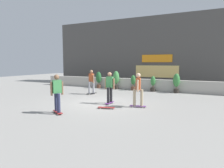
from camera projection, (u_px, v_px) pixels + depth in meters
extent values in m
plane|color=gray|center=(100.00, 103.00, 10.83)|extent=(48.00, 48.00, 0.00)
cube|color=#B2ADA3|center=(136.00, 84.00, 16.15)|extent=(18.00, 0.40, 0.90)
cube|color=#4C4947|center=(150.00, 52.00, 19.42)|extent=(20.00, 2.00, 6.50)
cube|color=orange|center=(157.00, 58.00, 18.15)|extent=(2.80, 0.08, 0.70)
cube|color=#F2CC72|center=(156.00, 71.00, 18.28)|extent=(4.00, 0.06, 1.10)
cylinder|color=brown|center=(99.00, 86.00, 17.20)|extent=(0.36, 0.36, 0.30)
cylinder|color=brown|center=(99.00, 84.00, 17.18)|extent=(0.06, 0.06, 0.15)
ellipsoid|color=#235B2D|center=(99.00, 77.00, 17.12)|extent=(0.48, 0.48, 0.97)
cylinder|color=#2D2823|center=(116.00, 87.00, 16.47)|extent=(0.36, 0.36, 0.30)
cylinder|color=brown|center=(116.00, 85.00, 16.45)|extent=(0.06, 0.06, 0.15)
ellipsoid|color=#428C47|center=(116.00, 77.00, 16.38)|extent=(0.52, 0.52, 1.07)
cylinder|color=brown|center=(133.00, 88.00, 15.81)|extent=(0.36, 0.36, 0.30)
cylinder|color=brown|center=(133.00, 86.00, 15.79)|extent=(0.06, 0.06, 0.15)
ellipsoid|color=#2D6B33|center=(133.00, 80.00, 15.74)|extent=(0.37, 0.37, 0.77)
cylinder|color=#2D2823|center=(153.00, 90.00, 15.12)|extent=(0.36, 0.36, 0.30)
cylinder|color=brown|center=(153.00, 87.00, 15.09)|extent=(0.06, 0.06, 0.15)
ellipsoid|color=#387F3D|center=(153.00, 81.00, 15.05)|extent=(0.36, 0.36, 0.74)
cylinder|color=#2D2823|center=(176.00, 91.00, 14.37)|extent=(0.36, 0.36, 0.30)
cylinder|color=brown|center=(176.00, 88.00, 14.34)|extent=(0.06, 0.06, 0.15)
ellipsoid|color=#387F3D|center=(176.00, 80.00, 14.28)|extent=(0.48, 0.48, 0.98)
cube|color=maroon|center=(58.00, 112.00, 8.57)|extent=(0.79, 0.58, 0.02)
cylinder|color=silver|center=(61.00, 114.00, 8.40)|extent=(0.06, 0.05, 0.06)
cylinder|color=silver|center=(58.00, 114.00, 8.31)|extent=(0.06, 0.05, 0.06)
cylinder|color=silver|center=(58.00, 111.00, 8.83)|extent=(0.06, 0.05, 0.06)
cylinder|color=silver|center=(54.00, 112.00, 8.75)|extent=(0.06, 0.05, 0.06)
cylinder|color=#282D4C|center=(59.00, 103.00, 8.37)|extent=(0.14, 0.14, 0.82)
cylinder|color=#282D4C|center=(56.00, 102.00, 8.67)|extent=(0.14, 0.14, 0.82)
cube|color=#3F8C4C|center=(57.00, 87.00, 8.45)|extent=(0.36, 0.41, 0.56)
sphere|color=brown|center=(57.00, 77.00, 8.41)|extent=(0.22, 0.22, 0.22)
cylinder|color=brown|center=(62.00, 88.00, 8.59)|extent=(0.09, 0.09, 0.58)
cylinder|color=brown|center=(51.00, 89.00, 8.33)|extent=(0.09, 0.09, 0.58)
cube|color=#72338C|center=(138.00, 106.00, 9.75)|extent=(0.82, 0.34, 0.02)
cylinder|color=silver|center=(143.00, 107.00, 9.76)|extent=(0.06, 0.04, 0.06)
cylinder|color=silver|center=(143.00, 107.00, 9.60)|extent=(0.06, 0.04, 0.06)
cylinder|color=silver|center=(133.00, 106.00, 9.89)|extent=(0.06, 0.04, 0.06)
cylinder|color=silver|center=(132.00, 107.00, 9.74)|extent=(0.06, 0.04, 0.06)
cylinder|color=tan|center=(142.00, 98.00, 9.65)|extent=(0.14, 0.14, 0.82)
cylinder|color=tan|center=(134.00, 97.00, 9.75)|extent=(0.14, 0.14, 0.82)
cube|color=#B24C26|center=(138.00, 84.00, 9.63)|extent=(0.26, 0.39, 0.56)
sphere|color=beige|center=(138.00, 75.00, 9.58)|extent=(0.22, 0.22, 0.22)
cylinder|color=beige|center=(139.00, 85.00, 9.86)|extent=(0.09, 0.09, 0.58)
cylinder|color=beige|center=(138.00, 86.00, 9.41)|extent=(0.09, 0.09, 0.58)
cube|color=black|center=(92.00, 93.00, 13.81)|extent=(0.47, 0.82, 0.02)
cylinder|color=silver|center=(89.00, 94.00, 13.58)|extent=(0.05, 0.06, 0.06)
cylinder|color=silver|center=(88.00, 94.00, 13.69)|extent=(0.05, 0.06, 0.06)
cylinder|color=silver|center=(95.00, 94.00, 13.93)|extent=(0.05, 0.06, 0.06)
cylinder|color=silver|center=(94.00, 93.00, 14.05)|extent=(0.05, 0.06, 0.06)
cylinder|color=gray|center=(89.00, 88.00, 13.64)|extent=(0.14, 0.14, 0.82)
cylinder|color=gray|center=(94.00, 87.00, 13.89)|extent=(0.14, 0.14, 0.82)
cube|color=#B24C26|center=(91.00, 78.00, 13.69)|extent=(0.41, 0.31, 0.56)
sphere|color=#9E7051|center=(91.00, 72.00, 13.65)|extent=(0.22, 0.22, 0.22)
cylinder|color=#9E7051|center=(93.00, 79.00, 13.53)|extent=(0.09, 0.09, 0.58)
cylinder|color=#9E7051|center=(89.00, 78.00, 13.87)|extent=(0.09, 0.09, 0.58)
cube|color=#72338C|center=(110.00, 103.00, 10.58)|extent=(0.22, 0.80, 0.02)
cylinder|color=silver|center=(110.00, 102.00, 10.85)|extent=(0.03, 0.06, 0.06)
cylinder|color=silver|center=(113.00, 103.00, 10.78)|extent=(0.03, 0.06, 0.06)
cylinder|color=silver|center=(106.00, 104.00, 10.38)|extent=(0.03, 0.06, 0.06)
cylinder|color=silver|center=(109.00, 104.00, 10.31)|extent=(0.03, 0.06, 0.06)
cylinder|color=black|center=(111.00, 94.00, 10.70)|extent=(0.14, 0.14, 0.82)
cylinder|color=black|center=(108.00, 95.00, 10.37)|extent=(0.14, 0.14, 0.82)
cube|color=#3F8C4C|center=(110.00, 82.00, 10.46)|extent=(0.36, 0.21, 0.56)
sphere|color=#9E7051|center=(110.00, 74.00, 10.42)|extent=(0.22, 0.22, 0.22)
cylinder|color=#9E7051|center=(106.00, 83.00, 10.57)|extent=(0.09, 0.09, 0.58)
cylinder|color=#9E7051|center=(114.00, 84.00, 10.37)|extent=(0.09, 0.09, 0.58)
cube|color=maroon|center=(106.00, 107.00, 9.43)|extent=(0.82, 0.41, 0.02)
cylinder|color=silver|center=(112.00, 108.00, 9.47)|extent=(0.06, 0.04, 0.06)
cylinder|color=silver|center=(111.00, 109.00, 9.31)|extent=(0.06, 0.04, 0.06)
cylinder|color=silver|center=(101.00, 108.00, 9.56)|extent=(0.06, 0.04, 0.06)
cylinder|color=silver|center=(101.00, 108.00, 9.40)|extent=(0.06, 0.04, 0.06)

